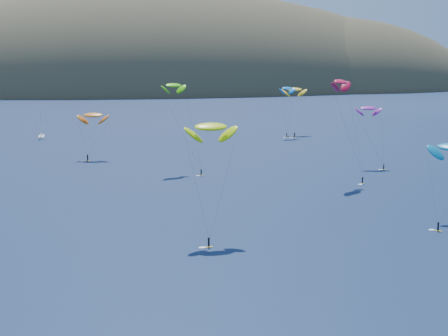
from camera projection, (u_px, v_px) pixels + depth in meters
name	position (u px, v px, depth m)	size (l,w,h in m)	color
island	(176.00, 99.00, 612.25)	(730.00, 300.00, 210.00)	#3D3526
sailboat	(41.00, 136.00, 247.27)	(9.51, 8.27, 11.97)	white
kitesurfer_1	(93.00, 115.00, 198.13)	(10.43, 9.64, 16.57)	yellow
kitesurfer_2	(211.00, 127.00, 112.64)	(9.53, 10.45, 22.76)	yellow
kitesurfer_3	(173.00, 85.00, 176.81)	(10.95, 14.56, 26.47)	yellow
kitesurfer_4	(287.00, 88.00, 249.16)	(8.20, 6.58, 21.50)	yellow
kitesurfer_6	(368.00, 108.00, 184.40)	(7.96, 10.18, 19.35)	yellow
kitesurfer_9	(341.00, 82.00, 160.39)	(9.95, 10.16, 28.40)	yellow
kitesurfer_11	(294.00, 89.00, 257.97)	(10.47, 14.90, 21.31)	yellow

